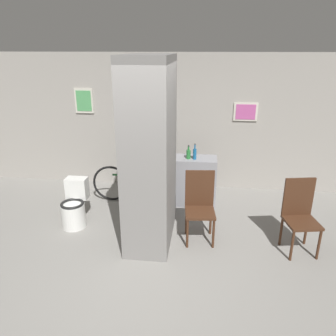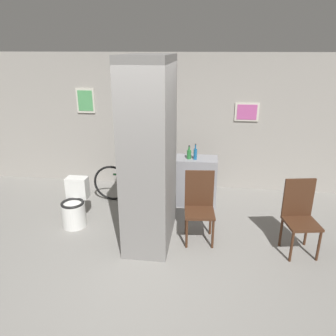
# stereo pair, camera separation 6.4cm
# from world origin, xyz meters

# --- Properties ---
(ground_plane) EXTENTS (14.00, 14.00, 0.00)m
(ground_plane) POSITION_xyz_m (0.00, 0.00, 0.00)
(ground_plane) COLOR gray
(wall_back) EXTENTS (8.00, 0.09, 2.60)m
(wall_back) POSITION_xyz_m (-0.00, 2.63, 1.30)
(wall_back) COLOR gray
(wall_back) RESTS_ON ground_plane
(pillar_center) EXTENTS (0.64, 1.28, 2.60)m
(pillar_center) POSITION_xyz_m (0.02, 0.64, 1.30)
(pillar_center) COLOR gray
(pillar_center) RESTS_ON ground_plane
(counter_shelf) EXTENTS (1.24, 0.44, 0.87)m
(counter_shelf) POSITION_xyz_m (0.37, 1.82, 0.43)
(counter_shelf) COLOR gray
(counter_shelf) RESTS_ON ground_plane
(toilet) EXTENTS (0.37, 0.53, 0.73)m
(toilet) POSITION_xyz_m (-1.24, 0.83, 0.31)
(toilet) COLOR silver
(toilet) RESTS_ON ground_plane
(chair_near_pillar) EXTENTS (0.46, 0.46, 1.03)m
(chair_near_pillar) POSITION_xyz_m (0.73, 0.67, 0.55)
(chair_near_pillar) COLOR #422616
(chair_near_pillar) RESTS_ON ground_plane
(chair_by_doorway) EXTENTS (0.49, 0.49, 1.03)m
(chair_by_doorway) POSITION_xyz_m (2.09, 0.54, 0.55)
(chair_by_doorway) COLOR #422616
(chair_by_doorway) RESTS_ON ground_plane
(bicycle) EXTENTS (1.69, 0.42, 0.73)m
(bicycle) POSITION_xyz_m (-0.40, 1.76, 0.35)
(bicycle) COLOR black
(bicycle) RESTS_ON ground_plane
(bottle_tall) EXTENTS (0.06, 0.06, 0.28)m
(bottle_tall) POSITION_xyz_m (0.60, 1.75, 0.97)
(bottle_tall) COLOR #19598C
(bottle_tall) RESTS_ON counter_shelf
(bottle_short) EXTENTS (0.08, 0.08, 0.25)m
(bottle_short) POSITION_xyz_m (0.50, 1.76, 0.96)
(bottle_short) COLOR #267233
(bottle_short) RESTS_ON counter_shelf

